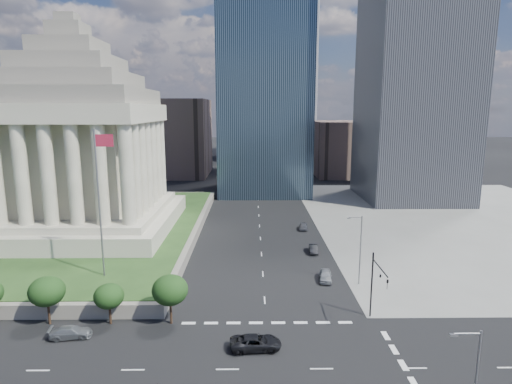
{
  "coord_description": "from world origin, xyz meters",
  "views": [
    {
      "loc": [
        -1.65,
        -31.79,
        24.36
      ],
      "look_at": [
        -1.15,
        17.3,
        14.85
      ],
      "focal_mm": 30.0,
      "sensor_mm": 36.0,
      "label": 1
    }
  ],
  "objects_px": {
    "parked_sedan_near": "(325,276)",
    "pickup_truck": "(256,343)",
    "flagpole": "(100,196)",
    "war_memorial": "(76,126)",
    "traffic_signal_ne": "(377,281)",
    "suv_grey": "(71,332)",
    "parked_sedan_far": "(303,226)",
    "street_lamp_north": "(359,246)",
    "parked_sedan_mid": "(313,249)"
  },
  "relations": [
    {
      "from": "traffic_signal_ne",
      "to": "suv_grey",
      "type": "bearing_deg",
      "value": -175.35
    },
    {
      "from": "parked_sedan_near",
      "to": "suv_grey",
      "type": "bearing_deg",
      "value": -144.54
    },
    {
      "from": "street_lamp_north",
      "to": "parked_sedan_far",
      "type": "relative_size",
      "value": 2.45
    },
    {
      "from": "flagpole",
      "to": "parked_sedan_near",
      "type": "height_order",
      "value": "flagpole"
    },
    {
      "from": "parked_sedan_far",
      "to": "war_memorial",
      "type": "bearing_deg",
      "value": -165.86
    },
    {
      "from": "parked_sedan_mid",
      "to": "flagpole",
      "type": "bearing_deg",
      "value": -151.09
    },
    {
      "from": "traffic_signal_ne",
      "to": "parked_sedan_mid",
      "type": "distance_m",
      "value": 25.59
    },
    {
      "from": "street_lamp_north",
      "to": "parked_sedan_mid",
      "type": "height_order",
      "value": "street_lamp_north"
    },
    {
      "from": "street_lamp_north",
      "to": "flagpole",
      "type": "bearing_deg",
      "value": -178.37
    },
    {
      "from": "traffic_signal_ne",
      "to": "parked_sedan_near",
      "type": "height_order",
      "value": "traffic_signal_ne"
    },
    {
      "from": "flagpole",
      "to": "parked_sedan_near",
      "type": "relative_size",
      "value": 4.63
    },
    {
      "from": "suv_grey",
      "to": "parked_sedan_mid",
      "type": "height_order",
      "value": "parked_sedan_mid"
    },
    {
      "from": "pickup_truck",
      "to": "parked_sedan_near",
      "type": "height_order",
      "value": "pickup_truck"
    },
    {
      "from": "parked_sedan_far",
      "to": "parked_sedan_mid",
      "type": "bearing_deg",
      "value": -82.65
    },
    {
      "from": "traffic_signal_ne",
      "to": "parked_sedan_far",
      "type": "height_order",
      "value": "traffic_signal_ne"
    },
    {
      "from": "war_memorial",
      "to": "suv_grey",
      "type": "distance_m",
      "value": 44.33
    },
    {
      "from": "parked_sedan_near",
      "to": "pickup_truck",
      "type": "bearing_deg",
      "value": -111.42
    },
    {
      "from": "flagpole",
      "to": "pickup_truck",
      "type": "height_order",
      "value": "flagpole"
    },
    {
      "from": "flagpole",
      "to": "street_lamp_north",
      "type": "bearing_deg",
      "value": 1.63
    },
    {
      "from": "flagpole",
      "to": "parked_sedan_near",
      "type": "xyz_separation_m",
      "value": [
        30.83,
        2.43,
        -12.38
      ]
    },
    {
      "from": "war_memorial",
      "to": "suv_grey",
      "type": "xyz_separation_m",
      "value": [
        12.72,
        -37.05,
        -20.75
      ]
    },
    {
      "from": "war_memorial",
      "to": "flagpole",
      "type": "height_order",
      "value": "war_memorial"
    },
    {
      "from": "flagpole",
      "to": "parked_sedan_far",
      "type": "xyz_separation_m",
      "value": [
        30.83,
        29.12,
        -12.42
      ]
    },
    {
      "from": "war_memorial",
      "to": "pickup_truck",
      "type": "xyz_separation_m",
      "value": [
        32.72,
        -39.51,
        -20.66
      ]
    },
    {
      "from": "street_lamp_north",
      "to": "pickup_truck",
      "type": "distance_m",
      "value": 22.59
    },
    {
      "from": "war_memorial",
      "to": "flagpole",
      "type": "xyz_separation_m",
      "value": [
        12.17,
        -24.0,
        -8.29
      ]
    },
    {
      "from": "war_memorial",
      "to": "parked_sedan_near",
      "type": "distance_m",
      "value": 52.36
    },
    {
      "from": "traffic_signal_ne",
      "to": "street_lamp_north",
      "type": "height_order",
      "value": "street_lamp_north"
    },
    {
      "from": "war_memorial",
      "to": "flagpole",
      "type": "bearing_deg",
      "value": -63.11
    },
    {
      "from": "street_lamp_north",
      "to": "parked_sedan_near",
      "type": "bearing_deg",
      "value": 161.74
    },
    {
      "from": "war_memorial",
      "to": "parked_sedan_mid",
      "type": "height_order",
      "value": "war_memorial"
    },
    {
      "from": "suv_grey",
      "to": "parked_sedan_far",
      "type": "xyz_separation_m",
      "value": [
        30.28,
        42.17,
        0.05
      ]
    },
    {
      "from": "traffic_signal_ne",
      "to": "pickup_truck",
      "type": "distance_m",
      "value": 15.4
    },
    {
      "from": "street_lamp_north",
      "to": "pickup_truck",
      "type": "relative_size",
      "value": 1.88
    },
    {
      "from": "traffic_signal_ne",
      "to": "street_lamp_north",
      "type": "distance_m",
      "value": 11.34
    },
    {
      "from": "war_memorial",
      "to": "flagpole",
      "type": "relative_size",
      "value": 1.95
    },
    {
      "from": "suv_grey",
      "to": "parked_sedan_near",
      "type": "bearing_deg",
      "value": -71.97
    },
    {
      "from": "street_lamp_north",
      "to": "pickup_truck",
      "type": "height_order",
      "value": "street_lamp_north"
    },
    {
      "from": "parked_sedan_far",
      "to": "pickup_truck",
      "type": "bearing_deg",
      "value": -95.62
    },
    {
      "from": "suv_grey",
      "to": "parked_sedan_mid",
      "type": "relative_size",
      "value": 1.11
    },
    {
      "from": "war_memorial",
      "to": "parked_sedan_near",
      "type": "height_order",
      "value": "war_memorial"
    },
    {
      "from": "war_memorial",
      "to": "parked_sedan_far",
      "type": "bearing_deg",
      "value": 6.79
    },
    {
      "from": "war_memorial",
      "to": "parked_sedan_near",
      "type": "xyz_separation_m",
      "value": [
        43.0,
        -21.57,
        -20.66
      ]
    },
    {
      "from": "street_lamp_north",
      "to": "parked_sedan_far",
      "type": "bearing_deg",
      "value": 98.75
    },
    {
      "from": "parked_sedan_near",
      "to": "traffic_signal_ne",
      "type": "bearing_deg",
      "value": -66.24
    },
    {
      "from": "war_memorial",
      "to": "parked_sedan_far",
      "type": "relative_size",
      "value": 9.56
    },
    {
      "from": "street_lamp_north",
      "to": "pickup_truck",
      "type": "xyz_separation_m",
      "value": [
        -14.6,
        -16.51,
        -4.92
      ]
    },
    {
      "from": "traffic_signal_ne",
      "to": "flagpole",
      "type": "bearing_deg",
      "value": 163.29
    },
    {
      "from": "suv_grey",
      "to": "pickup_truck",
      "type": "bearing_deg",
      "value": -106.05
    },
    {
      "from": "flagpole",
      "to": "traffic_signal_ne",
      "type": "bearing_deg",
      "value": -16.71
    }
  ]
}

